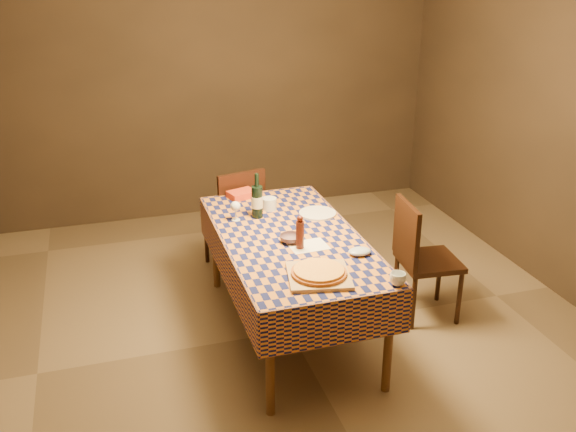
{
  "coord_description": "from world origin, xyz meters",
  "views": [
    {
      "loc": [
        -1.2,
        -3.85,
        2.61
      ],
      "look_at": [
        0.0,
        0.05,
        0.9
      ],
      "focal_mm": 40.0,
      "sensor_mm": 36.0,
      "label": 1
    }
  ],
  "objects_px": {
    "wine_bottle": "(257,201)",
    "chair_right": "(419,254)",
    "cutting_board": "(319,276)",
    "white_plate": "(318,213)",
    "chair_far": "(237,214)",
    "bowl": "(291,239)",
    "dining_table": "(290,246)",
    "pizza": "(319,272)"
  },
  "relations": [
    {
      "from": "bowl",
      "to": "chair_far",
      "type": "relative_size",
      "value": 0.16
    },
    {
      "from": "dining_table",
      "to": "chair_right",
      "type": "height_order",
      "value": "chair_right"
    },
    {
      "from": "pizza",
      "to": "chair_far",
      "type": "xyz_separation_m",
      "value": [
        -0.13,
        1.71,
        -0.29
      ]
    },
    {
      "from": "cutting_board",
      "to": "pizza",
      "type": "bearing_deg",
      "value": 180.0
    },
    {
      "from": "cutting_board",
      "to": "chair_far",
      "type": "height_order",
      "value": "chair_far"
    },
    {
      "from": "dining_table",
      "to": "wine_bottle",
      "type": "relative_size",
      "value": 5.47
    },
    {
      "from": "dining_table",
      "to": "chair_right",
      "type": "bearing_deg",
      "value": -3.68
    },
    {
      "from": "dining_table",
      "to": "pizza",
      "type": "height_order",
      "value": "pizza"
    },
    {
      "from": "pizza",
      "to": "white_plate",
      "type": "relative_size",
      "value": 1.23
    },
    {
      "from": "dining_table",
      "to": "pizza",
      "type": "distance_m",
      "value": 0.64
    },
    {
      "from": "cutting_board",
      "to": "chair_right",
      "type": "xyz_separation_m",
      "value": [
        1.0,
        0.56,
        -0.26
      ]
    },
    {
      "from": "wine_bottle",
      "to": "chair_right",
      "type": "relative_size",
      "value": 0.36
    },
    {
      "from": "cutting_board",
      "to": "bowl",
      "type": "distance_m",
      "value": 0.54
    },
    {
      "from": "chair_far",
      "to": "white_plate",
      "type": "bearing_deg",
      "value": -59.39
    },
    {
      "from": "chair_right",
      "to": "bowl",
      "type": "bearing_deg",
      "value": -178.42
    },
    {
      "from": "chair_far",
      "to": "pizza",
      "type": "bearing_deg",
      "value": -85.71
    },
    {
      "from": "dining_table",
      "to": "white_plate",
      "type": "relative_size",
      "value": 6.66
    },
    {
      "from": "dining_table",
      "to": "chair_far",
      "type": "distance_m",
      "value": 1.1
    },
    {
      "from": "bowl",
      "to": "dining_table",
      "type": "bearing_deg",
      "value": 76.17
    },
    {
      "from": "wine_bottle",
      "to": "chair_right",
      "type": "bearing_deg",
      "value": -22.47
    },
    {
      "from": "cutting_board",
      "to": "wine_bottle",
      "type": "height_order",
      "value": "wine_bottle"
    },
    {
      "from": "bowl",
      "to": "chair_far",
      "type": "xyz_separation_m",
      "value": [
        -0.12,
        1.17,
        -0.27
      ]
    },
    {
      "from": "dining_table",
      "to": "chair_far",
      "type": "bearing_deg",
      "value": 97.45
    },
    {
      "from": "pizza",
      "to": "chair_far",
      "type": "bearing_deg",
      "value": 94.29
    },
    {
      "from": "cutting_board",
      "to": "chair_far",
      "type": "xyz_separation_m",
      "value": [
        -0.13,
        1.71,
        -0.26
      ]
    },
    {
      "from": "chair_far",
      "to": "chair_right",
      "type": "distance_m",
      "value": 1.6
    },
    {
      "from": "dining_table",
      "to": "chair_right",
      "type": "relative_size",
      "value": 1.98
    },
    {
      "from": "dining_table",
      "to": "bowl",
      "type": "height_order",
      "value": "bowl"
    },
    {
      "from": "wine_bottle",
      "to": "bowl",
      "type": "bearing_deg",
      "value": -77.52
    },
    {
      "from": "wine_bottle",
      "to": "chair_right",
      "type": "xyz_separation_m",
      "value": [
        1.11,
        -0.46,
        -0.37
      ]
    },
    {
      "from": "pizza",
      "to": "cutting_board",
      "type": "bearing_deg",
      "value": 0.0
    },
    {
      "from": "white_plate",
      "to": "chair_right",
      "type": "relative_size",
      "value": 0.3
    },
    {
      "from": "chair_right",
      "to": "dining_table",
      "type": "bearing_deg",
      "value": 176.32
    },
    {
      "from": "wine_bottle",
      "to": "chair_far",
      "type": "distance_m",
      "value": 0.78
    },
    {
      "from": "dining_table",
      "to": "cutting_board",
      "type": "distance_m",
      "value": 0.63
    },
    {
      "from": "bowl",
      "to": "wine_bottle",
      "type": "relative_size",
      "value": 0.45
    },
    {
      "from": "pizza",
      "to": "bowl",
      "type": "distance_m",
      "value": 0.54
    },
    {
      "from": "pizza",
      "to": "white_plate",
      "type": "height_order",
      "value": "pizza"
    },
    {
      "from": "chair_right",
      "to": "cutting_board",
      "type": "bearing_deg",
      "value": -150.51
    },
    {
      "from": "pizza",
      "to": "chair_right",
      "type": "height_order",
      "value": "chair_right"
    },
    {
      "from": "pizza",
      "to": "chair_right",
      "type": "relative_size",
      "value": 0.37
    },
    {
      "from": "white_plate",
      "to": "dining_table",
      "type": "bearing_deg",
      "value": -134.83
    }
  ]
}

